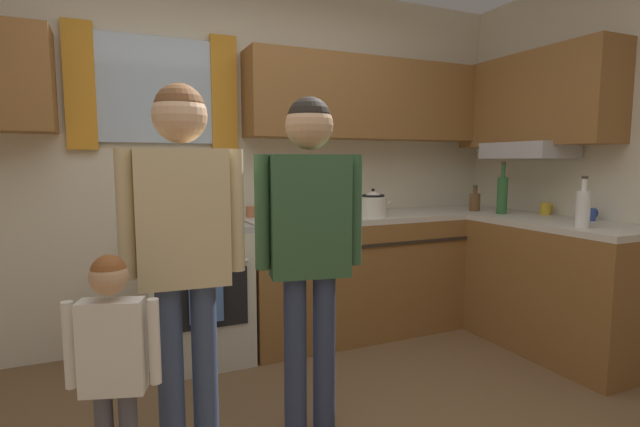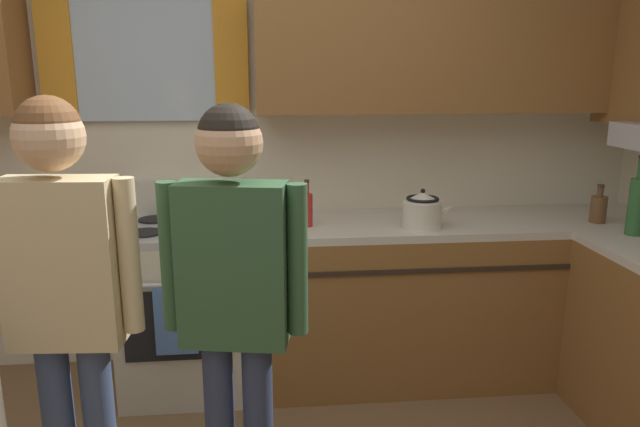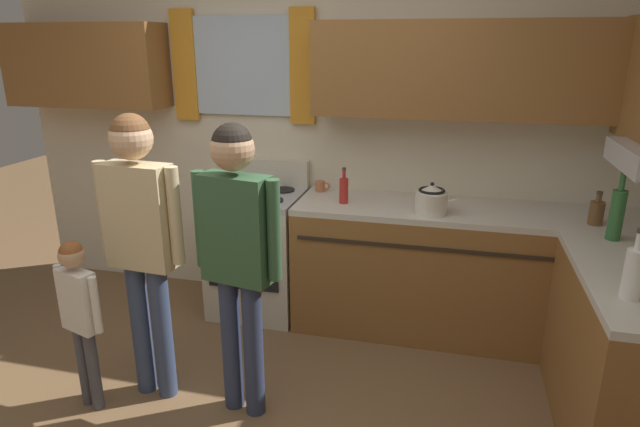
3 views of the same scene
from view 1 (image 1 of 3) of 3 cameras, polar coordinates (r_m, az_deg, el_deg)
name	(u,v)px [view 1 (image 1 of 3)]	position (r m, az deg, el deg)	size (l,w,h in m)	color
back_wall_unit	(234,137)	(3.49, -10.29, 9.06)	(4.60, 0.42, 2.60)	beige
kitchen_counter_run	(440,275)	(3.68, 14.30, -7.23)	(2.26, 1.78, 0.90)	brown
stove_oven	(196,288)	(3.25, -14.72, -8.75)	(0.63, 0.67, 1.10)	beige
bottle_sauce_red	(292,206)	(3.26, -3.36, 0.89)	(0.06, 0.06, 0.25)	red
bottle_squat_brown	(475,201)	(4.02, 18.18, 1.41)	(0.08, 0.08, 0.21)	brown
bottle_milk_white	(583,208)	(3.27, 29.16, 0.58)	(0.08, 0.08, 0.31)	white
bottle_wine_green	(502,194)	(3.85, 21.15, 2.21)	(0.08, 0.08, 0.39)	#2D6633
mug_cobalt_blue	(591,214)	(3.69, 29.87, -0.07)	(0.11, 0.07, 0.08)	#2D479E
mug_mustard_yellow	(546,209)	(3.94, 25.59, 0.54)	(0.12, 0.08, 0.09)	gold
cup_terracotta	(251,212)	(3.43, -8.29, 0.22)	(0.11, 0.07, 0.08)	#B76642
stovetop_kettle	(373,204)	(3.42, 6.43, 1.17)	(0.27, 0.20, 0.21)	silver
adult_holding_child	(184,232)	(2.01, -16.15, -2.20)	(0.50, 0.22, 1.61)	#38476B
adult_in_plaid	(309,229)	(2.14, -1.28, -1.87)	(0.49, 0.21, 1.59)	#2D3856
small_child	(113,356)	(1.90, -23.72, -15.47)	(0.32, 0.15, 0.98)	#4C4C56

